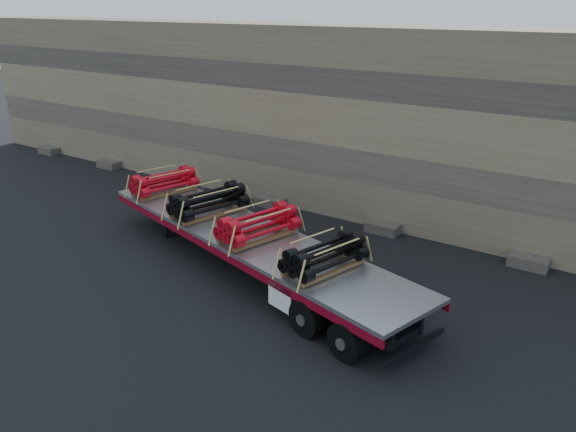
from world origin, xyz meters
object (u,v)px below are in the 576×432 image
(trailer, at_px, (248,252))
(bundle_midfront, at_px, (208,202))
(bundle_midrear, at_px, (258,225))
(bundle_rear, at_px, (324,256))
(bundle_front, at_px, (164,182))

(trailer, xyz_separation_m, bundle_midfront, (-2.05, 0.54, 1.06))
(trailer, bearing_deg, bundle_midrear, -0.00)
(bundle_midfront, distance_m, bundle_rear, 5.41)
(bundle_front, xyz_separation_m, bundle_midfront, (2.82, -0.75, 0.03))
(trailer, relative_size, bundle_front, 5.61)
(bundle_midrear, height_order, bundle_rear, bundle_midrear)
(bundle_rear, bearing_deg, trailer, 180.00)
(trailer, height_order, bundle_midrear, bundle_midrear)
(bundle_rear, bearing_deg, bundle_midfront, -180.00)
(bundle_midfront, bearing_deg, bundle_rear, 0.00)
(trailer, xyz_separation_m, bundle_midrear, (0.50, -0.13, 1.05))
(trailer, distance_m, bundle_rear, 3.45)
(bundle_front, bearing_deg, bundle_midfront, 0.00)
(bundle_midrear, xyz_separation_m, bundle_rear, (2.69, -0.71, -0.02))
(bundle_midfront, relative_size, bundle_midrear, 1.03)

